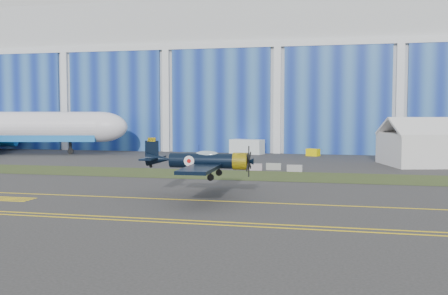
% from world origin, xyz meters
% --- Properties ---
extents(ground, '(260.00, 260.00, 0.00)m').
position_xyz_m(ground, '(0.00, 0.00, 0.00)').
color(ground, '#383636').
rests_on(ground, ground).
extents(grass_median, '(260.00, 10.00, 0.02)m').
position_xyz_m(grass_median, '(0.00, 14.00, 0.02)').
color(grass_median, '#475128').
rests_on(grass_median, ground).
extents(hangar, '(220.00, 45.70, 30.00)m').
position_xyz_m(hangar, '(0.00, 71.79, 14.96)').
color(hangar, silver).
rests_on(hangar, ground).
extents(taxiway_centreline, '(200.00, 0.20, 0.02)m').
position_xyz_m(taxiway_centreline, '(0.00, -5.00, 0.01)').
color(taxiway_centreline, yellow).
rests_on(taxiway_centreline, ground).
extents(edge_line_near, '(80.00, 0.20, 0.02)m').
position_xyz_m(edge_line_near, '(0.00, -14.50, 0.01)').
color(edge_line_near, yellow).
rests_on(edge_line_near, ground).
extents(edge_line_far, '(80.00, 0.20, 0.02)m').
position_xyz_m(edge_line_far, '(0.00, -13.50, 0.01)').
color(edge_line_far, yellow).
rests_on(edge_line_far, ground).
extents(hold_short_ladder, '(6.00, 2.40, 0.02)m').
position_xyz_m(hold_short_ladder, '(-18.00, -8.10, 0.01)').
color(hold_short_ladder, yellow).
rests_on(hold_short_ladder, ground).
extents(warbird, '(11.75, 14.05, 4.08)m').
position_xyz_m(warbird, '(-0.44, -3.36, 3.40)').
color(warbird, black).
rests_on(warbird, ground).
extents(tent, '(17.68, 14.79, 7.11)m').
position_xyz_m(tent, '(25.84, 32.38, 3.56)').
color(tent, silver).
rests_on(tent, ground).
extents(shipping_container, '(6.68, 4.11, 2.70)m').
position_xyz_m(shipping_container, '(-5.36, 46.86, 1.35)').
color(shipping_container, silver).
rests_on(shipping_container, ground).
extents(tug, '(2.59, 2.18, 1.29)m').
position_xyz_m(tug, '(6.99, 44.75, 0.65)').
color(tug, '#F0D802').
rests_on(tug, ground).
extents(barrier_a, '(2.06, 0.84, 0.90)m').
position_xyz_m(barrier_a, '(0.59, 19.81, 0.45)').
color(barrier_a, '#998B95').
rests_on(barrier_a, ground).
extents(barrier_b, '(2.03, 0.70, 0.90)m').
position_xyz_m(barrier_b, '(3.00, 20.90, 0.45)').
color(barrier_b, '#989B91').
rests_on(barrier_b, ground).
extents(barrier_c, '(2.04, 0.73, 0.90)m').
position_xyz_m(barrier_c, '(5.97, 19.31, 0.45)').
color(barrier_c, '#979398').
rests_on(barrier_c, ground).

